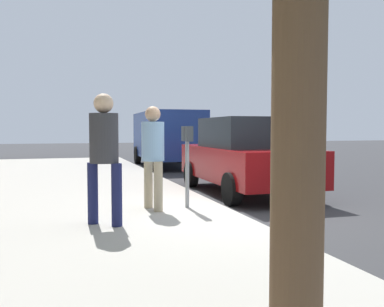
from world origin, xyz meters
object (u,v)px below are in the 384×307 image
Objects in this scene: parking_meter at (187,149)px; parked_sedan_near at (245,156)px; pedestrian_at_meter at (153,149)px; parked_van_far at (167,135)px; pedestrian_bystander at (104,147)px.

parking_meter is 2.88m from parked_sedan_near.
parked_van_far reaches higher than pedestrian_at_meter.
pedestrian_bystander is (-0.93, 0.90, 0.09)m from pedestrian_at_meter.
pedestrian_bystander is at bearing 130.46° from parked_sedan_near.
pedestrian_at_meter is 3.36m from parked_sedan_near.
parked_sedan_near is at bearing -44.54° from parking_meter.
pedestrian_bystander reaches higher than parking_meter.
parked_van_far is (10.58, -3.53, -0.01)m from pedestrian_bystander.
parked_van_far is (9.62, -2.02, 0.09)m from parking_meter.
parking_meter is 0.81× the size of pedestrian_at_meter.
parking_meter is 0.76× the size of pedestrian_bystander.
parked_van_far reaches higher than pedestrian_bystander.
parked_sedan_near is (2.07, -2.62, -0.28)m from pedestrian_at_meter.
pedestrian_bystander is 0.35× the size of parked_van_far.
parking_meter is at bearing -17.03° from pedestrian_bystander.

